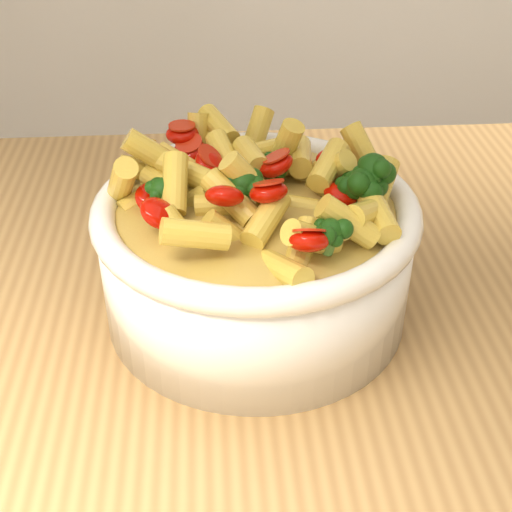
{
  "coord_description": "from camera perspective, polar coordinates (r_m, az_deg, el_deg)",
  "views": [
    {
      "loc": [
        -0.11,
        -0.37,
        1.25
      ],
      "look_at": [
        -0.08,
        0.07,
        0.95
      ],
      "focal_mm": 50.0,
      "sensor_mm": 36.0,
      "label": 1
    }
  ],
  "objects": [
    {
      "name": "table",
      "position": [
        0.59,
        8.63,
        -15.68
      ],
      "size": [
        1.2,
        0.8,
        0.9
      ],
      "color": "#B4874D",
      "rests_on": "ground"
    },
    {
      "name": "pasta_salad",
      "position": [
        0.5,
        -0.0,
        6.1
      ],
      "size": [
        0.19,
        0.19,
        0.04
      ],
      "color": "#FBE04F",
      "rests_on": "serving_bowl"
    },
    {
      "name": "serving_bowl",
      "position": [
        0.53,
        -0.0,
        0.11
      ],
      "size": [
        0.24,
        0.24,
        0.1
      ],
      "color": "white",
      "rests_on": "table"
    }
  ]
}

